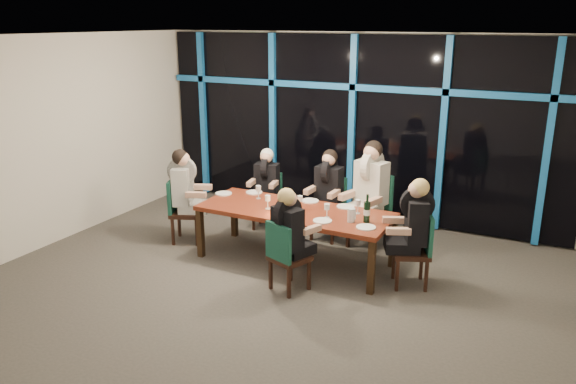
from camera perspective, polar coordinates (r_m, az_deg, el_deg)
name	(u,v)px	position (r m, az deg, el deg)	size (l,w,h in m)	color
room	(264,125)	(6.49, -2.41, 6.86)	(7.04, 7.00, 3.02)	#524E48
window_wall	(354,125)	(9.20, 6.68, 6.80)	(6.86, 0.43, 2.94)	black
dining_table	(295,214)	(7.52, 0.69, -2.28)	(2.60, 1.00, 0.75)	maroon
chair_far_left	(268,197)	(8.88, -2.05, -0.53)	(0.47, 0.47, 0.87)	black
chair_far_mid	(330,204)	(8.46, 4.27, -1.25)	(0.46, 0.46, 0.93)	black
chair_far_right	(372,206)	(8.19, 8.55, -1.45)	(0.61, 0.61, 1.07)	black
chair_end_left	(181,207)	(8.42, -10.82, -1.49)	(0.58, 0.58, 0.96)	black
chair_end_right	(418,246)	(7.08, 13.07, -5.36)	(0.58, 0.58, 0.94)	black
chair_near_mid	(285,253)	(6.76, -0.32, -6.26)	(0.53, 0.53, 0.89)	black
diner_far_left	(266,177)	(8.72, -2.23, 1.52)	(0.47, 0.58, 0.85)	black
diner_far_mid	(328,182)	(8.28, 4.08, 1.04)	(0.48, 0.59, 0.91)	black
diner_far_right	(370,180)	(8.00, 8.32, 1.26)	(0.62, 0.72, 1.04)	beige
diner_end_left	(185,182)	(8.29, -10.42, 0.98)	(0.66, 0.59, 0.93)	black
diner_end_right	(413,217)	(6.93, 12.62, -2.49)	(0.65, 0.59, 0.92)	black
diner_near_mid	(290,224)	(6.67, 0.16, -3.28)	(0.54, 0.61, 0.87)	black
plate_far_left	(254,192)	(8.23, -3.46, -0.03)	(0.24, 0.24, 0.01)	white
plate_far_mid	(310,201)	(7.84, 2.26, -0.90)	(0.24, 0.24, 0.01)	white
plate_far_right	(345,207)	(7.63, 5.86, -1.48)	(0.24, 0.24, 0.01)	white
plate_end_left	(224,193)	(8.21, -6.55, -0.15)	(0.24, 0.24, 0.01)	white
plate_end_right	(366,227)	(6.91, 7.93, -3.57)	(0.24, 0.24, 0.01)	white
plate_near_mid	(322,221)	(7.07, 3.52, -2.93)	(0.24, 0.24, 0.01)	white
wine_bottle	(367,212)	(7.06, 8.02, -1.98)	(0.08, 0.08, 0.36)	black
water_pitcher	(351,215)	(7.06, 6.45, -2.35)	(0.11, 0.10, 0.18)	silver
tea_light	(276,214)	(7.29, -1.25, -2.22)	(0.05, 0.05, 0.03)	#FFAA4C
wine_glass_a	(268,199)	(7.49, -2.08, -0.72)	(0.07, 0.07, 0.19)	white
wine_glass_b	(300,199)	(7.48, 1.22, -0.75)	(0.07, 0.07, 0.19)	silver
wine_glass_c	(327,208)	(7.16, 3.98, -1.60)	(0.07, 0.07, 0.19)	silver
wine_glass_d	(258,189)	(7.92, -3.03, 0.29)	(0.07, 0.07, 0.19)	silver
wine_glass_e	(358,203)	(7.36, 7.12, -1.16)	(0.07, 0.07, 0.19)	silver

